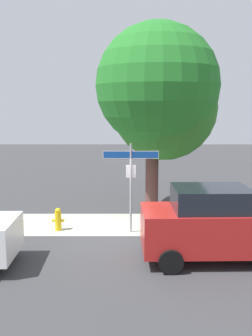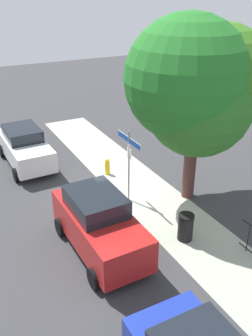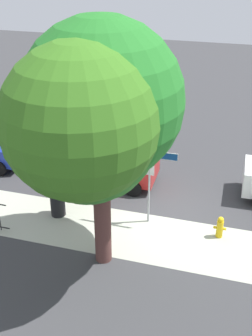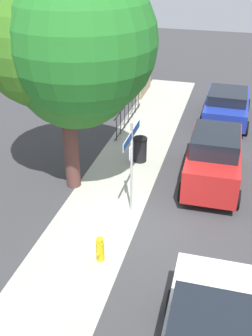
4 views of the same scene
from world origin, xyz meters
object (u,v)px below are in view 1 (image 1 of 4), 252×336
object	(u,v)px
car_red	(216,224)
fire_hydrant	(57,219)
trash_bin	(221,214)
shade_tree	(158,93)
street_sign	(129,170)

from	to	relation	value
car_red	fire_hydrant	bearing A→B (deg)	151.11
trash_bin	car_red	bearing A→B (deg)	-106.81
shade_tree	car_red	size ratio (longest dim) A/B	1.69
street_sign	car_red	bearing A→B (deg)	-44.82
shade_tree	fire_hydrant	distance (m)	5.94
car_red	fire_hydrant	xyz separation A→B (m)	(-4.81, 2.53, -0.63)
street_sign	shade_tree	distance (m)	3.57
shade_tree	trash_bin	size ratio (longest dim) A/B	7.33
shade_tree	fire_hydrant	bearing A→B (deg)	-149.95
shade_tree	trash_bin	xyz separation A→B (m)	(2.10, -1.76, -4.17)
shade_tree	fire_hydrant	world-z (taller)	shade_tree
trash_bin	fire_hydrant	bearing A→B (deg)	-176.97
fire_hydrant	car_red	bearing A→B (deg)	-27.69
street_sign	fire_hydrant	world-z (taller)	street_sign
shade_tree	fire_hydrant	size ratio (longest dim) A/B	9.22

